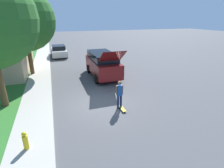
% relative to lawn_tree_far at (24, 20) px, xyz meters
% --- Properties ---
extents(ground_plane, '(120.00, 120.00, 0.00)m').
position_rel_lawn_tree_far_xyz_m(ground_plane, '(4.24, -7.64, -4.63)').
color(ground_plane, '#49494C').
extents(sidewalk, '(1.80, 80.00, 0.10)m').
position_rel_lawn_tree_far_xyz_m(sidewalk, '(0.64, -1.64, -4.58)').
color(sidewalk, '#ADA89E').
rests_on(sidewalk, ground_plane).
extents(lawn_tree_far, '(5.05, 5.05, 7.09)m').
position_rel_lawn_tree_far_xyz_m(lawn_tree_far, '(0.00, 0.00, 0.00)').
color(lawn_tree_far, brown).
rests_on(lawn_tree_far, lawn).
extents(suv_parked, '(2.12, 5.61, 2.74)m').
position_rel_lawn_tree_far_xyz_m(suv_parked, '(5.87, -2.61, -3.49)').
color(suv_parked, maroon).
rests_on(suv_parked, ground_plane).
extents(car_down_street, '(1.97, 4.30, 1.46)m').
position_rel_lawn_tree_far_xyz_m(car_down_street, '(2.75, 7.36, -3.92)').
color(car_down_street, silver).
rests_on(car_down_street, ground_plane).
extents(skateboarder, '(0.41, 0.22, 1.67)m').
position_rel_lawn_tree_far_xyz_m(skateboarder, '(5.14, -8.48, -3.71)').
color(skateboarder, '#192347').
rests_on(skateboarder, ground_plane).
extents(skateboard, '(0.22, 0.76, 0.10)m').
position_rel_lawn_tree_far_xyz_m(skateboard, '(5.24, -8.71, -4.55)').
color(skateboard, '#A89323').
rests_on(skateboard, ground_plane).
extents(fire_hydrant, '(0.20, 0.20, 0.76)m').
position_rel_lawn_tree_far_xyz_m(fire_hydrant, '(0.52, -10.46, -4.17)').
color(fire_hydrant, gold).
rests_on(fire_hydrant, sidewalk).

